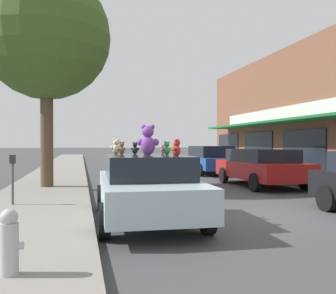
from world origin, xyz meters
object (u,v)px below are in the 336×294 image
object	(u,v)px
teddy_bear_black	(135,148)
teddy_bear_green	(167,148)
teddy_bear_yellow	(145,150)
parked_car_far_right	(211,159)
plush_art_car	(147,186)
parked_car_far_center	(261,166)
street_tree	(46,37)
parking_meter	(13,173)
teddy_bear_pink	(163,149)
teddy_bear_brown	(122,148)
teddy_bear_giant	(148,140)
teddy_bear_red	(177,148)
fire_hydrant	(9,242)
teddy_bear_orange	(174,149)
teddy_bear_cream	(116,147)

from	to	relation	value
teddy_bear_black	teddy_bear_green	bearing A→B (deg)	150.46
teddy_bear_yellow	parked_car_far_right	bearing A→B (deg)	-87.67
plush_art_car	parked_car_far_center	world-z (taller)	parked_car_far_center
street_tree	parking_meter	bearing A→B (deg)	-97.26
teddy_bear_black	teddy_bear_pink	size ratio (longest dim) A/B	1.26
teddy_bear_green	teddy_bear_brown	distance (m)	1.11
teddy_bear_black	plush_art_car	bearing A→B (deg)	124.68
teddy_bear_giant	parked_car_far_right	world-z (taller)	teddy_bear_giant
teddy_bear_yellow	teddy_bear_red	bearing A→B (deg)	143.11
teddy_bear_green	street_tree	distance (m)	7.79
teddy_bear_green	fire_hydrant	distance (m)	4.51
teddy_bear_orange	teddy_bear_green	bearing A→B (deg)	-32.12
plush_art_car	teddy_bear_green	world-z (taller)	teddy_bear_green
teddy_bear_red	teddy_bear_orange	world-z (taller)	teddy_bear_red
teddy_bear_brown	parking_meter	world-z (taller)	teddy_bear_brown
teddy_bear_pink	street_tree	xyz separation A→B (m)	(-3.18, 5.06, 4.00)
plush_art_car	parked_car_far_right	xyz separation A→B (m)	(5.55, 11.41, 0.06)
teddy_bear_giant	teddy_bear_green	size ratio (longest dim) A/B	2.19
fire_hydrant	parking_meter	size ratio (longest dim) A/B	0.62
street_tree	teddy_bear_pink	bearing A→B (deg)	-57.87
teddy_bear_green	parked_car_far_center	bearing A→B (deg)	-155.43
teddy_bear_giant	teddy_bear_green	world-z (taller)	teddy_bear_giant
fire_hydrant	parking_meter	world-z (taller)	parking_meter
plush_art_car	teddy_bear_orange	size ratio (longest dim) A/B	18.51
teddy_bear_cream	teddy_bear_yellow	bearing A→B (deg)	128.41
teddy_bear_red	parked_car_far_center	xyz separation A→B (m)	(5.01, 6.03, -0.81)
teddy_bear_red	street_tree	distance (m)	8.31
teddy_bear_red	teddy_bear_orange	size ratio (longest dim) A/B	1.41
teddy_bear_orange	parking_meter	world-z (taller)	teddy_bear_orange
teddy_bear_yellow	street_tree	world-z (taller)	street_tree
teddy_bear_pink	fire_hydrant	world-z (taller)	teddy_bear_pink
teddy_bear_yellow	teddy_bear_cream	world-z (taller)	teddy_bear_cream
plush_art_car	teddy_bear_red	distance (m)	1.14
parked_car_far_center	street_tree	size ratio (longest dim) A/B	0.61
teddy_bear_giant	parking_meter	xyz separation A→B (m)	(-3.16, 1.98, -0.82)
teddy_bear_yellow	teddy_bear_pink	distance (m)	0.69
teddy_bear_pink	parked_car_far_center	distance (m)	6.74
parking_meter	fire_hydrant	bearing A→B (deg)	-80.98
parking_meter	teddy_bear_brown	bearing A→B (deg)	-28.99
teddy_bear_orange	street_tree	bearing A→B (deg)	-116.14
parked_car_far_right	teddy_bear_black	bearing A→B (deg)	-118.68
teddy_bear_green	teddy_bear_pink	distance (m)	0.90
teddy_bear_orange	teddy_bear_pink	bearing A→B (deg)	-138.27
teddy_bear_black	parked_car_far_center	xyz separation A→B (m)	(5.66, 4.41, -0.78)
teddy_bear_giant	teddy_bear_cream	xyz separation A→B (m)	(-0.62, 0.98, -0.15)
teddy_bear_pink	parked_car_far_center	world-z (taller)	teddy_bear_pink
teddy_bear_pink	teddy_bear_red	bearing A→B (deg)	34.41
teddy_bear_pink	parked_car_far_right	size ratio (longest dim) A/B	0.06
teddy_bear_giant	parked_car_far_center	distance (m)	7.73
plush_art_car	teddy_bear_orange	bearing A→B (deg)	18.03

